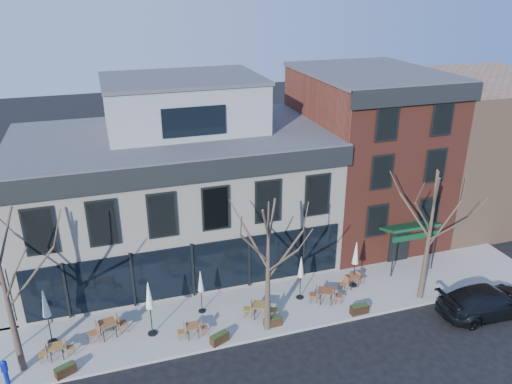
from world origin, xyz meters
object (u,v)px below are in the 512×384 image
object	(u,v)px
parked_sedan	(488,301)
umbrella_0	(45,306)
cafe_set_0	(57,350)
call_box	(5,371)

from	to	relation	value
parked_sedan	umbrella_0	xyz separation A→B (m)	(-21.88, 4.39, 1.46)
umbrella_0	parked_sedan	bearing A→B (deg)	-11.36
parked_sedan	umbrella_0	size ratio (longest dim) A/B	1.83
parked_sedan	cafe_set_0	world-z (taller)	parked_sedan
parked_sedan	call_box	distance (m)	23.67
parked_sedan	cafe_set_0	xyz separation A→B (m)	(-21.58, 3.18, -0.21)
parked_sedan	cafe_set_0	size ratio (longest dim) A/B	3.36
call_box	umbrella_0	size ratio (longest dim) A/B	0.44
call_box	parked_sedan	bearing A→B (deg)	-5.05
call_box	umbrella_0	distance (m)	3.20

